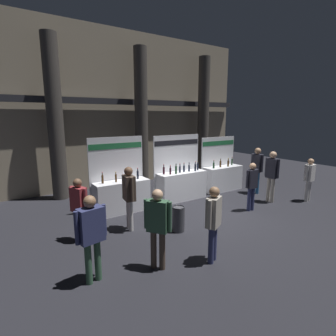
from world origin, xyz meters
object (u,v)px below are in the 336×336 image
exhibitor_booth_1 (181,183)px  trash_bin (178,219)px  visitor_4 (213,218)px  visitor_7 (91,231)px  exhibitor_booth_2 (222,176)px  visitor_0 (309,176)px  exhibitor_booth_0 (121,193)px  visitor_1 (129,192)px  visitor_5 (257,166)px  visitor_8 (252,183)px  visitor_2 (158,222)px  visitor_3 (79,205)px  visitor_6 (272,172)px

exhibitor_booth_1 → trash_bin: (-1.71, -2.24, -0.27)m
visitor_4 → visitor_7: size_ratio=0.98×
exhibitor_booth_2 → visitor_0: bearing=-60.7°
exhibitor_booth_0 → visitor_1: exhibitor_booth_0 is taller
visitor_5 → visitor_8: visitor_5 is taller
visitor_2 → visitor_4: 1.18m
visitor_3 → visitor_2: bearing=179.2°
visitor_4 → visitor_8: (3.19, 1.63, -0.06)m
exhibitor_booth_2 → exhibitor_booth_0: bearing=-178.9°
visitor_1 → visitor_6: visitor_6 is taller
exhibitor_booth_1 → exhibitor_booth_2: exhibitor_booth_1 is taller
visitor_0 → visitor_3: 7.92m
visitor_3 → visitor_1: bearing=-118.6°
visitor_5 → visitor_8: size_ratio=1.15×
trash_bin → visitor_6: visitor_6 is taller
visitor_1 → visitor_8: bearing=85.7°
exhibitor_booth_0 → exhibitor_booth_1: 2.39m
visitor_8 → exhibitor_booth_0: bearing=153.4°
exhibitor_booth_0 → trash_bin: (0.68, -2.22, -0.27)m
exhibitor_booth_2 → trash_bin: exhibitor_booth_2 is taller
trash_bin → visitor_4: 1.78m
visitor_0 → visitor_8: bearing=-15.1°
visitor_8 → exhibitor_booth_2: bearing=72.4°
visitor_0 → visitor_3: size_ratio=0.99×
exhibitor_booth_2 → visitor_5: (0.81, -1.08, 0.52)m
visitor_4 → visitor_7: visitor_7 is taller
visitor_0 → visitor_6: bearing=-34.2°
visitor_4 → exhibitor_booth_1: bearing=35.7°
trash_bin → visitor_3: 2.58m
visitor_2 → exhibitor_booth_0: bearing=-48.6°
exhibitor_booth_2 → exhibitor_booth_1: bearing=-178.2°
visitor_6 → visitor_7: 6.94m
exhibitor_booth_0 → visitor_7: (-1.94, -3.17, 0.40)m
exhibitor_booth_1 → visitor_3: (-4.07, -1.36, 0.32)m
visitor_4 → trash_bin: bearing=53.2°
visitor_4 → visitor_0: bearing=-15.8°
visitor_1 → visitor_4: bearing=24.8°
visitor_1 → exhibitor_booth_1: bearing=124.7°
visitor_3 → visitor_5: (7.05, 0.35, 0.17)m
visitor_2 → visitor_6: visitor_6 is taller
visitor_0 → visitor_8: size_ratio=0.99×
exhibitor_booth_0 → visitor_1: (-0.37, -1.41, 0.44)m
visitor_1 → trash_bin: bearing=59.7°
visitor_2 → trash_bin: bearing=-85.5°
visitor_0 → visitor_1: bearing=-15.7°
visitor_7 → visitor_4: bearing=152.7°
visitor_1 → visitor_7: size_ratio=1.04×
exhibitor_booth_1 → visitor_4: size_ratio=1.44×
visitor_5 → visitor_7: 7.63m
exhibitor_booth_1 → exhibitor_booth_2: 2.17m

